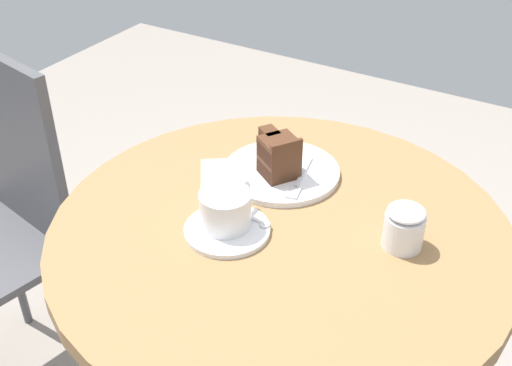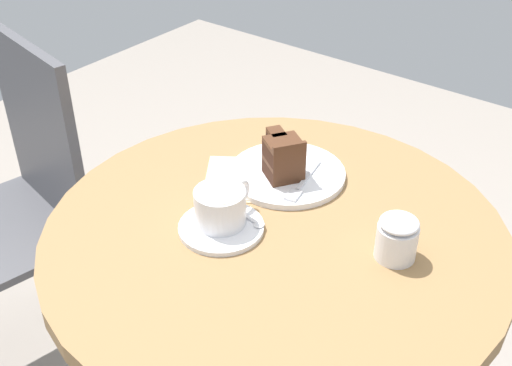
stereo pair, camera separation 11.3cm
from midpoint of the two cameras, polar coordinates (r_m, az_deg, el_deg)
name	(u,v)px [view 1 (the left image)]	position (r m, az deg, el deg)	size (l,w,h in m)	color
cafe_table	(279,278)	(1.18, -0.72, -8.59)	(0.79, 0.79, 0.74)	olive
saucer	(227,230)	(1.09, -5.57, -4.27)	(0.15, 0.15, 0.01)	white
coffee_cup	(226,208)	(1.07, -5.71, -2.34)	(0.12, 0.09, 0.06)	white
teaspoon	(253,219)	(1.10, -3.20, -3.29)	(0.02, 0.09, 0.00)	silver
cake_plate	(281,172)	(1.22, -0.37, 0.91)	(0.22, 0.22, 0.01)	white
cake_slice	(278,156)	(1.19, -0.78, 2.36)	(0.09, 0.10, 0.08)	#381E14
fork	(298,182)	(1.18, 1.06, 0.00)	(0.14, 0.04, 0.00)	silver
napkin	(247,179)	(1.21, -3.52, 0.26)	(0.22, 0.22, 0.00)	beige
sugar_pot	(404,227)	(1.05, 10.05, -3.95)	(0.07, 0.07, 0.08)	white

